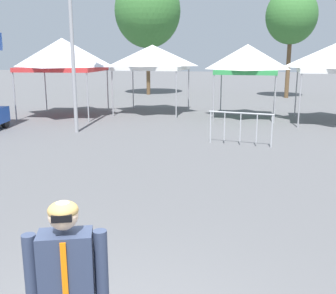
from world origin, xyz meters
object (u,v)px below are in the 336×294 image
(crowd_barrier_by_lift, at_px, (241,122))
(canopy_tent_behind_right, at_px, (152,57))
(canopy_tent_far_left, at_px, (62,55))
(person_foreground, at_px, (68,289))
(tree_behind_tents_left, at_px, (291,16))
(tree_behind_tents_right, at_px, (148,11))
(canopy_tent_behind_left, at_px, (247,59))

(crowd_barrier_by_lift, bearing_deg, canopy_tent_behind_right, 123.46)
(canopy_tent_far_left, relative_size, person_foreground, 2.11)
(tree_behind_tents_left, height_order, crowd_barrier_by_lift, tree_behind_tents_left)
(tree_behind_tents_right, relative_size, tree_behind_tents_left, 1.17)
(canopy_tent_behind_right, distance_m, tree_behind_tents_left, 11.84)
(tree_behind_tents_right, distance_m, tree_behind_tents_left, 9.89)
(canopy_tent_far_left, distance_m, canopy_tent_behind_left, 8.57)
(person_foreground, relative_size, tree_behind_tents_left, 0.25)
(canopy_tent_behind_right, xyz_separation_m, crowd_barrier_by_lift, (4.49, -6.79, -2.00))
(canopy_tent_far_left, relative_size, crowd_barrier_by_lift, 1.81)
(person_foreground, distance_m, crowd_barrier_by_lift, 10.36)
(canopy_tent_behind_left, xyz_separation_m, person_foreground, (-1.32, -16.30, -1.65))
(canopy_tent_far_left, height_order, tree_behind_tents_left, tree_behind_tents_left)
(canopy_tent_far_left, bearing_deg, crowd_barrier_by_lift, -30.67)
(tree_behind_tents_right, height_order, tree_behind_tents_left, tree_behind_tents_right)
(crowd_barrier_by_lift, bearing_deg, person_foreground, -96.64)
(crowd_barrier_by_lift, bearing_deg, canopy_tent_far_left, 149.33)
(person_foreground, bearing_deg, tree_behind_tents_right, 102.38)
(canopy_tent_behind_right, bearing_deg, crowd_barrier_by_lift, -56.54)
(person_foreground, relative_size, crowd_barrier_by_lift, 0.86)
(crowd_barrier_by_lift, bearing_deg, canopy_tent_behind_left, 88.84)
(tree_behind_tents_left, xyz_separation_m, crowd_barrier_by_lift, (-2.85, -15.70, -4.62))
(canopy_tent_far_left, distance_m, crowd_barrier_by_lift, 9.97)
(canopy_tent_behind_right, bearing_deg, canopy_tent_behind_left, -9.61)
(tree_behind_tents_right, bearing_deg, tree_behind_tents_left, -2.80)
(crowd_barrier_by_lift, bearing_deg, tree_behind_tents_left, 79.71)
(tree_behind_tents_right, height_order, crowd_barrier_by_lift, tree_behind_tents_right)
(tree_behind_tents_left, bearing_deg, canopy_tent_far_left, -136.30)
(canopy_tent_behind_left, height_order, tree_behind_tents_left, tree_behind_tents_left)
(canopy_tent_behind_right, height_order, tree_behind_tents_right, tree_behind_tents_right)
(canopy_tent_behind_right, relative_size, canopy_tent_behind_left, 1.01)
(canopy_tent_behind_right, distance_m, canopy_tent_behind_left, 4.68)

